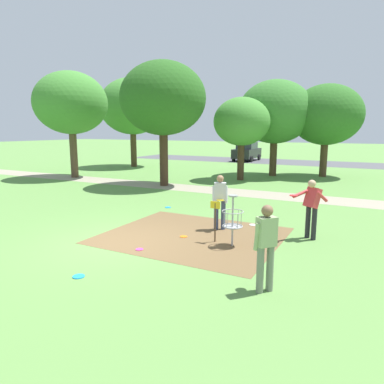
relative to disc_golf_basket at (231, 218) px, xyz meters
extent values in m
plane|color=#5B8942|center=(-2.93, -1.25, -0.75)|extent=(160.00, 160.00, 0.00)
cube|color=brown|center=(-1.32, 0.33, -0.75)|extent=(5.02, 4.31, 0.01)
cylinder|color=#9E9EA3|center=(0.06, -0.01, -0.08)|extent=(0.05, 0.05, 1.35)
cylinder|color=#9E9EA3|center=(0.06, -0.01, 0.62)|extent=(0.24, 0.24, 0.04)
torus|color=#9E9EA3|center=(0.06, -0.01, 0.20)|extent=(0.58, 0.58, 0.02)
torus|color=#9E9EA3|center=(0.06, -0.01, -0.20)|extent=(0.55, 0.55, 0.03)
cylinder|color=#9E9EA3|center=(0.06, -0.01, -0.22)|extent=(0.48, 0.48, 0.02)
cylinder|color=gray|center=(0.30, -0.01, 0.00)|extent=(0.01, 0.01, 0.40)
cylinder|color=gray|center=(0.25, 0.13, 0.00)|extent=(0.01, 0.01, 0.40)
cylinder|color=gray|center=(0.13, 0.22, 0.00)|extent=(0.01, 0.01, 0.40)
cylinder|color=gray|center=(-0.01, 0.22, 0.00)|extent=(0.01, 0.01, 0.40)
cylinder|color=gray|center=(-0.13, 0.13, 0.00)|extent=(0.01, 0.01, 0.40)
cylinder|color=gray|center=(-0.18, -0.01, 0.00)|extent=(0.01, 0.01, 0.40)
cylinder|color=gray|center=(-0.13, -0.15, 0.00)|extent=(0.01, 0.01, 0.40)
cylinder|color=gray|center=(-0.01, -0.24, 0.00)|extent=(0.01, 0.01, 0.40)
cylinder|color=gray|center=(0.13, -0.24, 0.00)|extent=(0.01, 0.01, 0.40)
cylinder|color=gray|center=(0.25, -0.15, 0.00)|extent=(0.01, 0.01, 0.40)
cylinder|color=#4C3823|center=(-0.49, 0.09, -0.20)|extent=(0.04, 0.04, 1.10)
cube|color=gold|center=(-0.49, 0.09, 0.30)|extent=(0.28, 0.03, 0.20)
cylinder|color=slate|center=(1.52, -2.33, -0.29)|extent=(0.14, 0.14, 0.92)
cylinder|color=slate|center=(1.67, -2.16, -0.29)|extent=(0.14, 0.14, 0.92)
cube|color=#93A875|center=(1.59, -2.24, 0.45)|extent=(0.40, 0.42, 0.56)
sphere|color=brown|center=(1.59, -2.24, 0.85)|extent=(0.22, 0.22, 0.22)
cylinder|color=#93A875|center=(1.46, -2.37, 0.36)|extent=(0.18, 0.17, 0.55)
cylinder|color=#93A875|center=(1.70, -2.08, 0.36)|extent=(0.18, 0.17, 0.55)
cylinder|color=green|center=(1.46, -2.13, 0.22)|extent=(0.22, 0.22, 0.02)
cylinder|color=#384260|center=(-0.77, 1.35, -0.29)|extent=(0.14, 0.14, 0.92)
cylinder|color=#384260|center=(-0.97, 1.25, -0.29)|extent=(0.14, 0.14, 0.92)
cube|color=silver|center=(-0.87, 1.30, 0.45)|extent=(0.42, 0.35, 0.56)
sphere|color=#9E7051|center=(-0.87, 1.30, 0.85)|extent=(0.22, 0.22, 0.22)
cylinder|color=silver|center=(-0.69, 1.37, 0.36)|extent=(0.15, 0.19, 0.55)
cylinder|color=silver|center=(-1.03, 1.20, 0.36)|extent=(0.15, 0.19, 0.55)
cylinder|color=gold|center=(-0.80, 1.14, 0.22)|extent=(0.22, 0.22, 0.02)
cylinder|color=#232328|center=(1.90, 1.56, -0.29)|extent=(0.14, 0.14, 0.92)
cylinder|color=#232328|center=(1.72, 1.68, -0.29)|extent=(0.14, 0.14, 0.92)
cube|color=#D1383D|center=(1.81, 1.62, 0.45)|extent=(0.51, 0.51, 0.60)
sphere|color=tan|center=(1.78, 1.57, 0.85)|extent=(0.22, 0.22, 0.22)
cylinder|color=#D1383D|center=(1.51, 1.45, 0.56)|extent=(0.39, 0.55, 0.21)
cylinder|color=red|center=(1.37, 1.21, 0.53)|extent=(0.22, 0.22, 0.02)
cylinder|color=#D1383D|center=(2.04, 1.69, 0.49)|extent=(0.33, 0.45, 0.37)
cylinder|color=white|center=(-0.09, 2.24, -0.74)|extent=(0.23, 0.23, 0.02)
cylinder|color=#E53D99|center=(-1.96, -1.43, -0.74)|extent=(0.20, 0.20, 0.02)
cylinder|color=orange|center=(-1.48, 0.07, -0.74)|extent=(0.22, 0.22, 0.02)
cylinder|color=#1E93DB|center=(-3.93, 3.18, -0.74)|extent=(0.23, 0.23, 0.02)
cylinder|color=#1E93DB|center=(-2.09, -3.42, -0.74)|extent=(0.25, 0.25, 0.02)
cylinder|color=#422D1E|center=(-7.09, 7.91, 0.74)|extent=(0.47, 0.47, 3.00)
ellipsoid|color=#285B1E|center=(-7.09, 7.91, 3.98)|extent=(4.63, 4.63, 3.93)
cylinder|color=#4C3823|center=(-2.84, 14.93, 0.45)|extent=(0.47, 0.47, 2.40)
ellipsoid|color=#38752D|center=(-2.84, 14.93, 3.47)|extent=(4.86, 4.86, 4.13)
cylinder|color=#422D1E|center=(-4.08, 12.01, 0.39)|extent=(0.42, 0.42, 2.28)
ellipsoid|color=#428433|center=(-4.08, 12.01, 2.81)|extent=(3.41, 3.41, 2.90)
cylinder|color=#4C3823|center=(-14.75, 15.31, 0.72)|extent=(0.50, 0.50, 2.95)
ellipsoid|color=#428433|center=(-14.75, 15.31, 4.21)|extent=(5.38, 5.38, 4.57)
cylinder|color=#4C3823|center=(0.22, 16.07, 0.40)|extent=(0.46, 0.46, 2.31)
ellipsoid|color=#2D6623|center=(0.22, 16.07, 3.28)|extent=(4.59, 4.59, 3.90)
cylinder|color=brown|center=(-14.09, 8.08, 0.76)|extent=(0.46, 0.46, 3.02)
ellipsoid|color=#428433|center=(-14.09, 8.08, 3.99)|extent=(4.60, 4.60, 3.91)
cube|color=#4C4C51|center=(-2.93, 25.60, -0.75)|extent=(36.00, 6.00, 0.01)
cube|color=black|center=(-8.21, 25.17, 0.00)|extent=(1.86, 4.23, 0.90)
cube|color=#2D333D|center=(-8.21, 25.17, 0.77)|extent=(1.62, 2.21, 0.64)
cylinder|color=black|center=(-9.13, 26.46, -0.45)|extent=(0.19, 0.60, 0.60)
cylinder|color=black|center=(-7.33, 26.49, -0.45)|extent=(0.19, 0.60, 0.60)
cylinder|color=black|center=(-9.09, 23.86, -0.45)|extent=(0.19, 0.60, 0.60)
cylinder|color=black|center=(-7.29, 23.89, -0.45)|extent=(0.19, 0.60, 0.60)
cube|color=gray|center=(-2.93, 7.75, -0.75)|extent=(40.00, 1.98, 0.00)
camera|label=1|loc=(3.30, -8.49, 2.33)|focal=32.75mm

